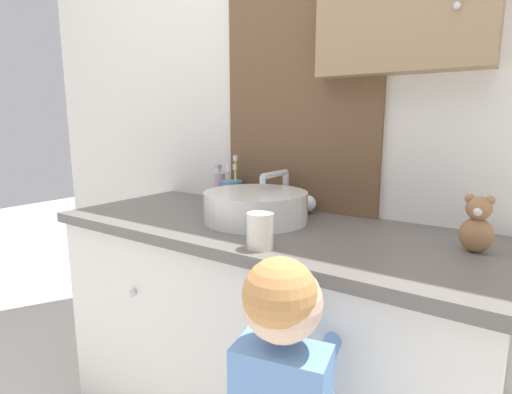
% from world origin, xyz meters
% --- Properties ---
extents(wall_back, '(3.20, 0.18, 2.50)m').
position_xyz_m(wall_back, '(0.02, 0.62, 1.27)').
color(wall_back, silver).
rests_on(wall_back, ground_plane).
extents(vanity_counter, '(1.47, 0.59, 0.79)m').
position_xyz_m(vanity_counter, '(0.00, 0.30, 0.40)').
color(vanity_counter, silver).
rests_on(vanity_counter, ground_plane).
extents(sink_basin, '(0.35, 0.41, 0.16)m').
position_xyz_m(sink_basin, '(-0.04, 0.33, 0.84)').
color(sink_basin, silver).
rests_on(sink_basin, vanity_counter).
extents(toothbrush_holder, '(0.09, 0.09, 0.20)m').
position_xyz_m(toothbrush_holder, '(-0.29, 0.51, 0.84)').
color(toothbrush_holder, '#4C93C6').
rests_on(toothbrush_holder, vanity_counter).
extents(soap_dispenser, '(0.05, 0.05, 0.16)m').
position_xyz_m(soap_dispenser, '(-0.38, 0.54, 0.85)').
color(soap_dispenser, '#CCA3BC').
rests_on(soap_dispenser, vanity_counter).
extents(teddy_bear, '(0.08, 0.07, 0.15)m').
position_xyz_m(teddy_bear, '(0.62, 0.37, 0.86)').
color(teddy_bear, '#9E7047').
rests_on(teddy_bear, vanity_counter).
extents(drinking_cup, '(0.07, 0.07, 0.10)m').
position_xyz_m(drinking_cup, '(0.14, 0.08, 0.84)').
color(drinking_cup, silver).
rests_on(drinking_cup, vanity_counter).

